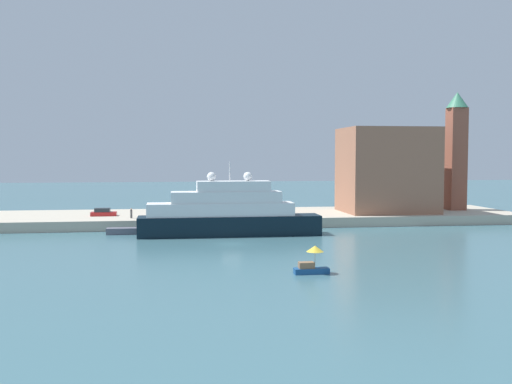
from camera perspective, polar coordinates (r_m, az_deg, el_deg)
The scene contains 10 objects.
ground at distance 80.91m, azimuth -2.39°, elevation -5.09°, with size 400.00×400.00×0.00m, color #3D6670.
quay_dock at distance 107.18m, azimuth -3.79°, elevation -2.53°, with size 110.00×21.35×1.70m, color #B7AD99.
large_yacht at distance 89.19m, azimuth -2.81°, elevation -2.14°, with size 27.72×4.80×11.25m.
small_motorboat at distance 60.79m, azimuth 5.47°, elevation -6.80°, with size 3.61×1.79×2.91m.
work_barge at distance 93.22m, azimuth -12.66°, elevation -3.73°, with size 5.59×1.83×0.98m, color #595966.
harbor_building at distance 111.61m, azimuth 12.65°, elevation 2.10°, with size 16.31×13.12×15.66m, color #9E664C.
bell_tower at distance 119.72m, azimuth 18.96°, elevation 4.17°, with size 4.15×4.15×22.73m.
parked_car at distance 105.38m, azimuth -14.67°, elevation -1.95°, with size 4.39×1.86×1.39m.
person_figure at distance 100.45m, azimuth -12.07°, elevation -2.07°, with size 0.36×0.36×1.68m.
mooring_bollard at distance 97.40m, azimuth -5.56°, elevation -2.44°, with size 0.48×0.48×0.68m, color black.
Camera 1 is at (-7.79, -79.62, 12.08)m, focal length 41.01 mm.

